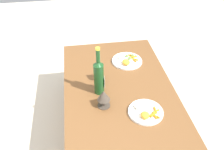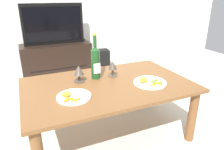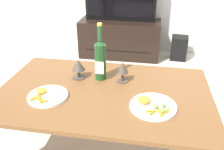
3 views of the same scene
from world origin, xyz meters
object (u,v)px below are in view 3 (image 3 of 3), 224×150
Objects in this scene: goblet_right at (123,69)px; dinner_plate_left at (47,95)px; dinner_plate_right at (153,105)px; wine_bottle at (100,58)px; floor_speaker at (179,48)px; goblet_left at (78,66)px; dining_table at (104,100)px; tv_stand at (120,38)px.

goblet_right is 0.50m from dinner_plate_left.
dinner_plate_left is 0.91× the size of dinner_plate_right.
floor_speaker is at bearing 66.92° from wine_bottle.
goblet_left is at bearing 66.85° from dinner_plate_left.
goblet_left reaches higher than dining_table.
wine_bottle is 0.48m from dinner_plate_right.
goblet_left is at bearing 152.02° from dinner_plate_right.
goblet_left reaches higher than dinner_plate_right.
dining_table is 0.24m from goblet_right.
goblet_left is at bearing 145.10° from dining_table.
floor_speaker is (0.76, 0.02, -0.09)m from tv_stand.
goblet_left is (-0.20, 0.14, 0.16)m from dining_table.
goblet_right reaches higher than tv_stand.
dining_table is 1.85m from floor_speaker.
goblet_right is (0.24, -1.57, 0.34)m from tv_stand.
goblet_left is (-0.15, -0.01, -0.06)m from wine_bottle.
wine_bottle reaches higher than tv_stand.
goblet_left is at bearing 180.00° from goblet_right.
dining_table reaches higher than floor_speaker.
goblet_right is (0.30, -0.00, 0.00)m from goblet_left.
dinner_plate_right is (0.45, -1.84, 0.26)m from tv_stand.
dinner_plate_right reaches higher than dinner_plate_left.
dinner_plate_left is (-0.94, -1.86, 0.35)m from floor_speaker.
wine_bottle is at bearing 46.83° from dinner_plate_left.
floor_speaker is 1.84m from goblet_left.
dinner_plate_left is at bearing -157.49° from dining_table.
dinner_plate_left is (-0.42, -0.27, -0.08)m from goblet_right.
dining_table is 3.45× the size of wine_bottle.
goblet_left is 0.97× the size of goblet_right.
goblet_left is at bearing -92.27° from tv_stand.
floor_speaker is at bearing 62.65° from goblet_left.
dinner_plate_right reaches higher than floor_speaker.
floor_speaker is 1.78m from wine_bottle.
wine_bottle is (-0.05, 0.15, 0.22)m from dining_table.
tv_stand is at bearing 103.61° from dinner_plate_right.
wine_bottle reaches higher than goblet_left.
goblet_left is at bearing -174.80° from wine_bottle.
tv_stand is 4.20× the size of dinner_plate_left.
tv_stand is 1.61m from wine_bottle.
dinner_plate_left is at bearing -113.15° from goblet_left.
goblet_left is 0.30m from goblet_right.
tv_stand is at bearing 94.60° from dining_table.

